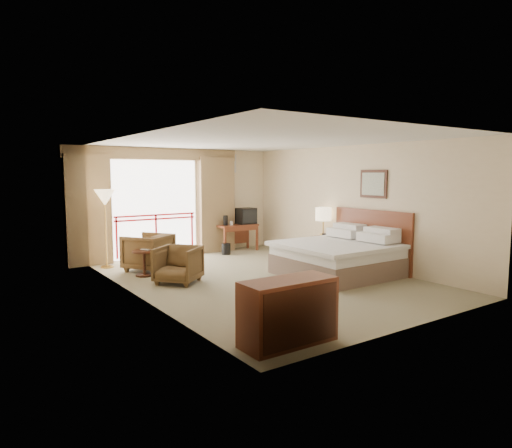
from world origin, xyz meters
TOP-DOWN VIEW (x-y plane):
  - floor at (0.00, 0.00)m, footprint 7.00×7.00m
  - ceiling at (0.00, 0.00)m, footprint 7.00×7.00m
  - wall_back at (0.00, 3.50)m, footprint 5.00×0.00m
  - wall_front at (0.00, -3.50)m, footprint 5.00×0.00m
  - wall_left at (-2.50, 0.00)m, footprint 0.00×7.00m
  - wall_right at (2.50, 0.00)m, footprint 0.00×7.00m
  - balcony_door at (-0.80, 3.48)m, footprint 2.40×0.00m
  - balcony_railing at (-0.80, 3.46)m, footprint 2.09×0.03m
  - curtain_left at (-2.45, 3.35)m, footprint 1.00×0.26m
  - curtain_right at (0.85, 3.35)m, footprint 1.00×0.26m
  - valance at (-0.80, 3.38)m, footprint 4.40×0.22m
  - hvac_vent at (1.30, 3.47)m, footprint 0.50×0.04m
  - bed at (1.50, -0.60)m, footprint 2.13×2.06m
  - headboard at (2.46, -0.60)m, footprint 0.06×2.10m
  - framed_art at (2.47, -0.60)m, footprint 0.04×0.72m
  - nightstand at (2.26, 0.66)m, footprint 0.45×0.52m
  - table_lamp at (2.26, 0.71)m, footprint 0.37×0.37m
  - phone at (2.21, 0.51)m, footprint 0.24×0.21m
  - desk at (1.33, 3.12)m, footprint 1.09×0.53m
  - tv at (1.63, 3.07)m, footprint 0.48×0.38m
  - coffee_maker at (0.98, 3.08)m, footprint 0.15×0.15m
  - cup at (1.13, 3.03)m, footprint 0.08×0.08m
  - wastebasket at (0.80, 2.75)m, footprint 0.27×0.27m
  - armchair_far at (-1.58, 2.02)m, footprint 1.19×1.20m
  - armchair_near at (-1.53, 0.61)m, footprint 1.08×1.08m
  - side_table at (-1.84, 1.55)m, footprint 0.48×0.48m
  - book at (-1.84, 1.55)m, footprint 0.23×0.25m
  - floor_lamp at (-2.21, 2.84)m, footprint 0.44×0.44m
  - dresser at (-1.75, -3.02)m, footprint 1.20×0.51m

SIDE VIEW (x-z plane):
  - floor at x=0.00m, z-range 0.00..0.00m
  - armchair_far at x=-1.58m, z-range -0.40..0.40m
  - armchair_near at x=-1.53m, z-range -0.35..0.35m
  - wastebasket at x=0.80m, z-range 0.00..0.29m
  - nightstand at x=2.26m, z-range 0.00..0.59m
  - side_table at x=-1.84m, z-range 0.10..0.62m
  - bed at x=1.50m, z-range -0.11..0.86m
  - dresser at x=-1.75m, z-range 0.00..0.80m
  - book at x=-1.84m, z-range 0.52..0.53m
  - desk at x=1.33m, z-range 0.20..0.92m
  - phone at x=2.21m, z-range 0.59..0.68m
  - headboard at x=2.46m, z-range 0.00..1.30m
  - cup at x=1.13m, z-range 0.71..0.82m
  - balcony_railing at x=-0.80m, z-range 0.30..1.32m
  - coffee_maker at x=0.98m, z-range 0.71..0.98m
  - tv at x=1.63m, z-range 0.71..1.15m
  - table_lamp at x=2.26m, z-range 0.78..1.44m
  - balcony_door at x=-0.80m, z-range 0.00..2.40m
  - curtain_left at x=-2.45m, z-range 0.00..2.50m
  - curtain_right at x=0.85m, z-range 0.00..2.50m
  - wall_left at x=-2.50m, z-range -2.15..4.85m
  - wall_right at x=2.50m, z-range -2.15..4.85m
  - wall_back at x=0.00m, z-range -1.15..3.85m
  - wall_front at x=0.00m, z-range -1.15..3.85m
  - floor_lamp at x=-2.21m, z-range 0.62..2.35m
  - framed_art at x=2.47m, z-range 1.55..2.15m
  - hvac_vent at x=1.30m, z-range 2.10..2.60m
  - valance at x=-0.80m, z-range 2.41..2.69m
  - ceiling at x=0.00m, z-range 2.70..2.70m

